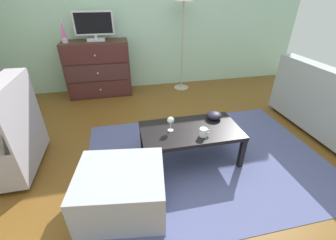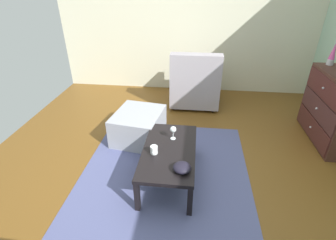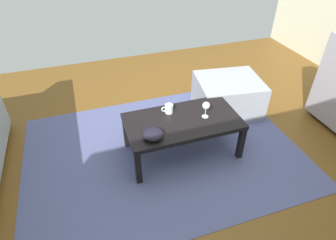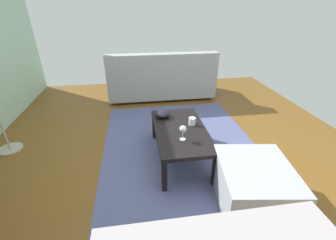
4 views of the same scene
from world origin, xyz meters
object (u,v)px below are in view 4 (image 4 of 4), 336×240
Objects in this scene: bowl_decorative at (162,114)px; wine_glass at (183,129)px; couch_large at (161,79)px; ottoman at (253,185)px; mug at (192,121)px; coffee_table at (180,133)px.

wine_glass is at bearing -165.62° from bowl_decorative.
ottoman is at bearing -170.18° from couch_large.
wine_glass is 0.22× the size of ottoman.
ottoman is at bearing -135.68° from wine_glass.
bowl_decorative is at bearing 52.00° from mug.
coffee_table is 9.09× the size of mug.
mug is 0.16× the size of ottoman.
couch_large is 2.78m from ottoman.
couch_large is 2.73× the size of ottoman.
couch_large reaches higher than wine_glass.
couch_large reaches higher than coffee_table.
coffee_table is 0.91m from ottoman.
couch_large is at bearing -0.90° from coffee_table.
ottoman reaches higher than coffee_table.
couch_large is (1.98, -0.03, -0.00)m from coffee_table.
coffee_table is 6.60× the size of wine_glass.
couch_large is (1.66, -0.19, -0.09)m from bowl_decorative.
couch_large is at bearing -1.36° from wine_glass.
mug is at bearing 23.15° from ottoman.
coffee_table is 0.27m from wine_glass.
coffee_table is 5.98× the size of bowl_decorative.
mug is at bearing -29.74° from wine_glass.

